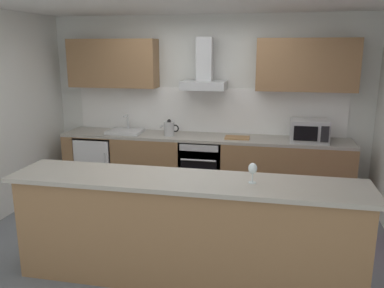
{
  "coord_description": "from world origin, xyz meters",
  "views": [
    {
      "loc": [
        0.97,
        -4.0,
        2.12
      ],
      "look_at": [
        0.07,
        0.33,
        1.05
      ],
      "focal_mm": 36.89,
      "sensor_mm": 36.0,
      "label": 1
    }
  ],
  "objects_px": {
    "kettle": "(169,128)",
    "range_hood": "(204,73)",
    "chopping_board": "(237,138)",
    "wine_glass": "(253,169)",
    "refrigerator": "(100,162)",
    "microwave": "(309,131)",
    "sink": "(125,131)",
    "oven": "(202,166)"
  },
  "relations": [
    {
      "from": "microwave",
      "to": "wine_glass",
      "type": "height_order",
      "value": "microwave"
    },
    {
      "from": "oven",
      "to": "range_hood",
      "type": "bearing_deg",
      "value": 90.0
    },
    {
      "from": "kettle",
      "to": "range_hood",
      "type": "bearing_deg",
      "value": 18.86
    },
    {
      "from": "microwave",
      "to": "chopping_board",
      "type": "distance_m",
      "value": 0.97
    },
    {
      "from": "kettle",
      "to": "wine_glass",
      "type": "relative_size",
      "value": 1.62
    },
    {
      "from": "refrigerator",
      "to": "microwave",
      "type": "distance_m",
      "value": 3.12
    },
    {
      "from": "refrigerator",
      "to": "chopping_board",
      "type": "xyz_separation_m",
      "value": [
        2.1,
        -0.02,
        0.49
      ]
    },
    {
      "from": "oven",
      "to": "refrigerator",
      "type": "distance_m",
      "value": 1.6
    },
    {
      "from": "oven",
      "to": "kettle",
      "type": "xyz_separation_m",
      "value": [
        -0.48,
        -0.03,
        0.55
      ]
    },
    {
      "from": "wine_glass",
      "to": "chopping_board",
      "type": "bearing_deg",
      "value": 98.63
    },
    {
      "from": "range_hood",
      "to": "chopping_board",
      "type": "xyz_separation_m",
      "value": [
        0.5,
        -0.15,
        -0.88
      ]
    },
    {
      "from": "oven",
      "to": "microwave",
      "type": "height_order",
      "value": "microwave"
    },
    {
      "from": "refrigerator",
      "to": "oven",
      "type": "bearing_deg",
      "value": 0.1
    },
    {
      "from": "sink",
      "to": "chopping_board",
      "type": "bearing_deg",
      "value": -1.19
    },
    {
      "from": "microwave",
      "to": "chopping_board",
      "type": "height_order",
      "value": "microwave"
    },
    {
      "from": "oven",
      "to": "refrigerator",
      "type": "height_order",
      "value": "oven"
    },
    {
      "from": "range_hood",
      "to": "wine_glass",
      "type": "distance_m",
      "value": 2.54
    },
    {
      "from": "kettle",
      "to": "chopping_board",
      "type": "height_order",
      "value": "kettle"
    },
    {
      "from": "sink",
      "to": "kettle",
      "type": "bearing_deg",
      "value": -3.71
    },
    {
      "from": "chopping_board",
      "to": "wine_glass",
      "type": "bearing_deg",
      "value": -81.37
    },
    {
      "from": "oven",
      "to": "microwave",
      "type": "bearing_deg",
      "value": -1.09
    },
    {
      "from": "chopping_board",
      "to": "kettle",
      "type": "bearing_deg",
      "value": -179.41
    },
    {
      "from": "chopping_board",
      "to": "refrigerator",
      "type": "bearing_deg",
      "value": 179.43
    },
    {
      "from": "sink",
      "to": "range_hood",
      "type": "relative_size",
      "value": 0.69
    },
    {
      "from": "sink",
      "to": "kettle",
      "type": "height_order",
      "value": "sink"
    },
    {
      "from": "range_hood",
      "to": "wine_glass",
      "type": "height_order",
      "value": "range_hood"
    },
    {
      "from": "microwave",
      "to": "chopping_board",
      "type": "bearing_deg",
      "value": 179.75
    },
    {
      "from": "oven",
      "to": "chopping_board",
      "type": "height_order",
      "value": "chopping_board"
    },
    {
      "from": "microwave",
      "to": "sink",
      "type": "xyz_separation_m",
      "value": [
        -2.63,
        0.04,
        -0.12
      ]
    },
    {
      "from": "kettle",
      "to": "sink",
      "type": "bearing_deg",
      "value": 176.29
    },
    {
      "from": "oven",
      "to": "sink",
      "type": "bearing_deg",
      "value": 179.46
    },
    {
      "from": "kettle",
      "to": "refrigerator",
      "type": "bearing_deg",
      "value": 178.41
    },
    {
      "from": "chopping_board",
      "to": "range_hood",
      "type": "bearing_deg",
      "value": 162.98
    },
    {
      "from": "kettle",
      "to": "range_hood",
      "type": "height_order",
      "value": "range_hood"
    },
    {
      "from": "microwave",
      "to": "kettle",
      "type": "relative_size",
      "value": 1.73
    },
    {
      "from": "sink",
      "to": "wine_glass",
      "type": "distance_m",
      "value": 2.97
    },
    {
      "from": "sink",
      "to": "refrigerator",
      "type": "bearing_deg",
      "value": -178.17
    },
    {
      "from": "oven",
      "to": "wine_glass",
      "type": "bearing_deg",
      "value": -69.18
    },
    {
      "from": "refrigerator",
      "to": "microwave",
      "type": "xyz_separation_m",
      "value": [
        3.06,
        -0.03,
        0.62
      ]
    },
    {
      "from": "sink",
      "to": "wine_glass",
      "type": "relative_size",
      "value": 2.81
    },
    {
      "from": "wine_glass",
      "to": "chopping_board",
      "type": "height_order",
      "value": "wine_glass"
    },
    {
      "from": "microwave",
      "to": "chopping_board",
      "type": "relative_size",
      "value": 1.47
    }
  ]
}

